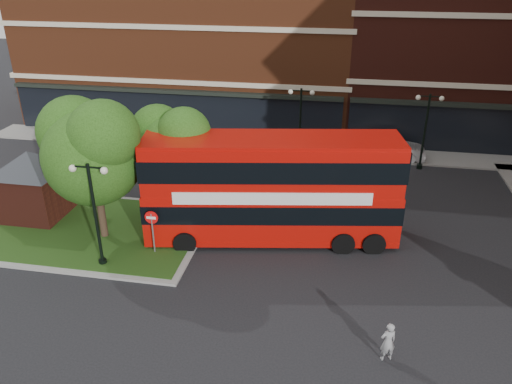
% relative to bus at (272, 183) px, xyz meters
% --- Properties ---
extents(ground, '(120.00, 120.00, 0.00)m').
position_rel_bus_xyz_m(ground, '(-1.67, -4.00, -3.02)').
color(ground, black).
rests_on(ground, ground).
extents(pavement_far, '(44.00, 3.00, 0.12)m').
position_rel_bus_xyz_m(pavement_far, '(-1.67, 12.50, -2.96)').
color(pavement_far, slate).
rests_on(pavement_far, ground).
extents(terrace_far_left, '(26.00, 12.00, 14.00)m').
position_rel_bus_xyz_m(terrace_far_left, '(-9.67, 20.00, 3.98)').
color(terrace_far_left, brown).
rests_on(terrace_far_left, ground).
extents(terrace_far_right, '(18.00, 12.00, 16.00)m').
position_rel_bus_xyz_m(terrace_far_right, '(12.33, 20.00, 4.98)').
color(terrace_far_right, '#471911').
rests_on(terrace_far_right, ground).
extents(traffic_island, '(12.60, 7.60, 0.15)m').
position_rel_bus_xyz_m(traffic_island, '(-9.67, -1.00, -2.96)').
color(traffic_island, gray).
rests_on(traffic_island, ground).
extents(kiosk, '(6.51, 6.51, 3.60)m').
position_rel_bus_xyz_m(kiosk, '(-12.67, 0.00, -0.71)').
color(kiosk, '#471911').
rests_on(kiosk, traffic_island).
extents(tree_island_west, '(5.40, 4.71, 7.21)m').
position_rel_bus_xyz_m(tree_island_west, '(-8.26, -1.42, 1.77)').
color(tree_island_west, '#2D2116').
rests_on(tree_island_west, ground).
extents(tree_island_east, '(4.46, 3.90, 6.29)m').
position_rel_bus_xyz_m(tree_island_east, '(-5.25, 1.06, 1.22)').
color(tree_island_east, '#2D2116').
rests_on(tree_island_east, ground).
extents(lamp_island, '(1.72, 0.36, 5.00)m').
position_rel_bus_xyz_m(lamp_island, '(-7.17, -3.80, -0.20)').
color(lamp_island, black).
rests_on(lamp_island, ground).
extents(lamp_far_left, '(1.72, 0.36, 5.00)m').
position_rel_bus_xyz_m(lamp_far_left, '(0.33, 10.50, -0.20)').
color(lamp_far_left, black).
rests_on(lamp_far_left, ground).
extents(lamp_far_right, '(1.72, 0.36, 5.00)m').
position_rel_bus_xyz_m(lamp_far_right, '(8.33, 10.50, -0.20)').
color(lamp_far_right, black).
rests_on(lamp_far_right, ground).
extents(bus, '(12.36, 4.72, 4.61)m').
position_rel_bus_xyz_m(bus, '(0.00, 0.00, 0.00)').
color(bus, '#AF0C07').
rests_on(bus, ground).
extents(woman, '(0.67, 0.56, 1.56)m').
position_rel_bus_xyz_m(woman, '(5.21, -7.50, -2.25)').
color(woman, gray).
rests_on(woman, ground).
extents(car_silver, '(4.09, 1.70, 1.39)m').
position_rel_bus_xyz_m(car_silver, '(-4.95, 10.50, -2.33)').
color(car_silver, '#B4B8BC').
rests_on(car_silver, ground).
extents(car_white, '(4.75, 1.91, 1.54)m').
position_rel_bus_xyz_m(car_white, '(6.50, 12.00, -2.26)').
color(car_white, silver).
rests_on(car_white, ground).
extents(no_entry_sign, '(0.63, 0.08, 2.29)m').
position_rel_bus_xyz_m(no_entry_sign, '(-5.17, -2.50, -1.39)').
color(no_entry_sign, slate).
rests_on(no_entry_sign, ground).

